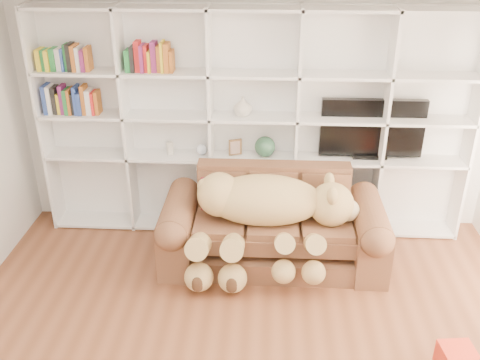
# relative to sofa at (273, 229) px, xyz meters

# --- Properties ---
(ceiling) EXTENTS (5.00, 5.00, 0.00)m
(ceiling) POSITION_rel_sofa_xyz_m (-0.22, -1.68, 2.35)
(ceiling) COLOR white
(ceiling) RESTS_ON wall_back
(wall_back) EXTENTS (5.00, 0.02, 2.70)m
(wall_back) POSITION_rel_sofa_xyz_m (-0.22, 0.82, 1.00)
(wall_back) COLOR silver
(wall_back) RESTS_ON floor
(bookshelf) EXTENTS (4.43, 0.35, 2.40)m
(bookshelf) POSITION_rel_sofa_xyz_m (-0.46, 0.68, 0.96)
(bookshelf) COLOR white
(bookshelf) RESTS_ON floor
(sofa) EXTENTS (2.18, 0.94, 0.92)m
(sofa) POSITION_rel_sofa_xyz_m (0.00, 0.00, 0.00)
(sofa) COLOR brown
(sofa) RESTS_ON floor
(teddy_bear) EXTENTS (1.63, 0.89, 0.95)m
(teddy_bear) POSITION_rel_sofa_xyz_m (-0.08, -0.18, 0.29)
(teddy_bear) COLOR tan
(teddy_bear) RESTS_ON sofa
(throw_pillow) EXTENTS (0.37, 0.22, 0.38)m
(throw_pillow) POSITION_rel_sofa_xyz_m (-0.54, 0.15, 0.30)
(throw_pillow) COLOR #580F21
(throw_pillow) RESTS_ON sofa
(gift_box) EXTENTS (0.28, 0.27, 0.20)m
(gift_box) POSITION_rel_sofa_xyz_m (1.41, -1.42, -0.24)
(gift_box) COLOR red
(gift_box) RESTS_ON floor
(tv) EXTENTS (1.06, 0.18, 0.63)m
(tv) POSITION_rel_sofa_xyz_m (1.00, 0.67, 0.83)
(tv) COLOR black
(tv) RESTS_ON bookshelf
(picture_frame) EXTENTS (0.14, 0.07, 0.17)m
(picture_frame) POSITION_rel_sofa_xyz_m (-0.41, 0.62, 0.62)
(picture_frame) COLOR brown
(picture_frame) RESTS_ON bookshelf
(green_vase) EXTENTS (0.22, 0.22, 0.22)m
(green_vase) POSITION_rel_sofa_xyz_m (-0.10, 0.62, 0.63)
(green_vase) COLOR #2D573D
(green_vase) RESTS_ON bookshelf
(figurine_tall) EXTENTS (0.08, 0.08, 0.14)m
(figurine_tall) POSITION_rel_sofa_xyz_m (-1.11, 0.62, 0.59)
(figurine_tall) COLOR beige
(figurine_tall) RESTS_ON bookshelf
(figurine_short) EXTENTS (0.08, 0.08, 0.12)m
(figurine_short) POSITION_rel_sofa_xyz_m (-1.10, 0.62, 0.58)
(figurine_short) COLOR beige
(figurine_short) RESTS_ON bookshelf
(snow_globe) EXTENTS (0.11, 0.11, 0.11)m
(snow_globe) POSITION_rel_sofa_xyz_m (-0.77, 0.62, 0.58)
(snow_globe) COLOR silver
(snow_globe) RESTS_ON bookshelf
(shelf_vase) EXTENTS (0.23, 0.23, 0.20)m
(shelf_vase) POSITION_rel_sofa_xyz_m (-0.33, 0.62, 1.07)
(shelf_vase) COLOR beige
(shelf_vase) RESTS_ON bookshelf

